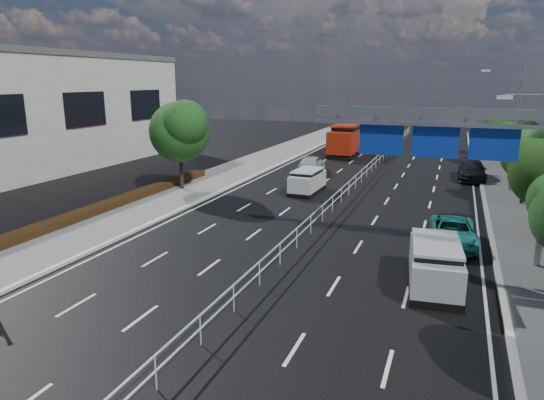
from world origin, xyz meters
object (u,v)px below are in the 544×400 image
(overhead_gantry, at_px, (453,136))
(near_car_silver, at_px, (312,164))
(parked_car_dark, at_px, (472,170))
(white_minivan, at_px, (307,181))
(near_car_dark, at_px, (348,139))
(red_bus, at_px, (351,137))
(silver_minivan, at_px, (435,265))
(parked_car_teal, at_px, (453,232))

(overhead_gantry, height_order, near_car_silver, overhead_gantry)
(parked_car_dark, bearing_deg, overhead_gantry, -94.93)
(white_minivan, relative_size, parked_car_dark, 0.77)
(near_car_silver, bearing_deg, overhead_gantry, 118.87)
(parked_car_dark, bearing_deg, near_car_dark, 127.30)
(red_bus, relative_size, near_car_silver, 2.49)
(silver_minivan, bearing_deg, parked_car_dark, 79.70)
(red_bus, xyz_separation_m, parked_car_dark, (12.59, -11.44, -1.00))
(red_bus, xyz_separation_m, silver_minivan, (10.79, -35.03, -0.84))
(near_car_dark, bearing_deg, parked_car_dark, 127.98)
(near_car_dark, bearing_deg, silver_minivan, 106.90)
(near_car_dark, xyz_separation_m, silver_minivan, (12.65, -42.26, 0.25))
(overhead_gantry, height_order, parked_car_teal, overhead_gantry)
(near_car_silver, height_order, parked_car_dark, near_car_silver)
(parked_car_dark, bearing_deg, red_bus, 137.28)
(overhead_gantry, height_order, parked_car_dark, overhead_gantry)
(red_bus, bearing_deg, near_car_dark, 105.45)
(red_bus, bearing_deg, white_minivan, -85.55)
(white_minivan, relative_size, parked_car_teal, 0.86)
(near_car_silver, distance_m, parked_car_teal, 20.28)
(white_minivan, xyz_separation_m, silver_minivan, (9.52, -14.13, 0.07))
(near_car_dark, bearing_deg, red_bus, 104.70)
(red_bus, relative_size, parked_car_teal, 2.42)
(near_car_silver, xyz_separation_m, parked_car_teal, (12.06, -16.30, -0.13))
(near_car_silver, bearing_deg, silver_minivan, 113.83)
(overhead_gantry, relative_size, near_car_silver, 2.24)
(overhead_gantry, bearing_deg, near_car_silver, 122.67)
(white_minivan, relative_size, near_car_dark, 1.00)
(near_car_silver, relative_size, parked_car_teal, 0.97)
(red_bus, relative_size, near_car_dark, 2.82)
(overhead_gantry, xyz_separation_m, silver_minivan, (-0.24, -3.65, -4.69))
(parked_car_teal, bearing_deg, silver_minivan, -100.21)
(red_bus, bearing_deg, overhead_gantry, -69.67)
(near_car_silver, xyz_separation_m, silver_minivan, (11.46, -21.90, 0.14))
(near_car_silver, distance_m, parked_car_dark, 13.37)
(silver_minivan, bearing_deg, parked_car_teal, 77.92)
(parked_car_teal, bearing_deg, red_bus, 107.08)
(red_bus, distance_m, parked_car_teal, 31.59)
(red_bus, bearing_deg, silver_minivan, -71.91)
(silver_minivan, bearing_deg, overhead_gantry, 80.30)
(white_minivan, distance_m, parked_car_dark, 14.76)
(white_minivan, distance_m, parked_car_teal, 13.24)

